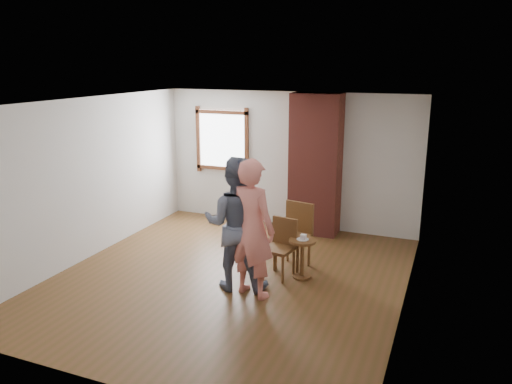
% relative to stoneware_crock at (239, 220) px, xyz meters
% --- Properties ---
extents(ground, '(5.50, 5.50, 0.00)m').
position_rel_stoneware_crock_xyz_m(ground, '(0.71, -1.98, -0.23)').
color(ground, brown).
rests_on(ground, ground).
extents(room_shell, '(5.04, 5.52, 2.62)m').
position_rel_stoneware_crock_xyz_m(room_shell, '(0.65, -1.38, 1.58)').
color(room_shell, silver).
rests_on(room_shell, ground).
extents(brick_chimney, '(0.90, 0.50, 2.60)m').
position_rel_stoneware_crock_xyz_m(brick_chimney, '(1.31, 0.52, 1.07)').
color(brick_chimney, brown).
rests_on(brick_chimney, ground).
extents(stoneware_crock, '(0.39, 0.39, 0.46)m').
position_rel_stoneware_crock_xyz_m(stoneware_crock, '(0.00, 0.00, 0.00)').
color(stoneware_crock, tan).
rests_on(stoneware_crock, ground).
extents(dark_pot, '(0.16, 0.16, 0.16)m').
position_rel_stoneware_crock_xyz_m(dark_pot, '(-0.63, 0.27, -0.15)').
color(dark_pot, black).
rests_on(dark_pot, ground).
extents(dining_chair_left, '(0.56, 0.56, 1.02)m').
position_rel_stoneware_crock_xyz_m(dining_chair_left, '(1.47, -1.16, 0.34)').
color(dining_chair_left, brown).
rests_on(dining_chair_left, ground).
extents(dining_chair_right, '(0.48, 0.48, 0.88)m').
position_rel_stoneware_crock_xyz_m(dining_chair_right, '(1.38, -1.58, 0.27)').
color(dining_chair_right, brown).
rests_on(dining_chair_right, ground).
extents(side_table, '(0.40, 0.40, 0.60)m').
position_rel_stoneware_crock_xyz_m(side_table, '(1.70, -1.54, 0.17)').
color(side_table, brown).
rests_on(side_table, ground).
extents(cake_plate, '(0.18, 0.18, 0.01)m').
position_rel_stoneware_crock_xyz_m(cake_plate, '(1.70, -1.54, 0.38)').
color(cake_plate, white).
rests_on(cake_plate, side_table).
extents(cake_slice, '(0.08, 0.07, 0.06)m').
position_rel_stoneware_crock_xyz_m(cake_slice, '(1.71, -1.54, 0.41)').
color(cake_slice, silver).
rests_on(cake_slice, cake_plate).
extents(man, '(1.06, 0.91, 1.90)m').
position_rel_stoneware_crock_xyz_m(man, '(0.93, -2.19, 0.72)').
color(man, '#16203D').
rests_on(man, ground).
extents(person_pink, '(0.80, 0.63, 1.93)m').
position_rel_stoneware_crock_xyz_m(person_pink, '(1.23, -2.34, 0.74)').
color(person_pink, '#EF8377').
rests_on(person_pink, ground).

